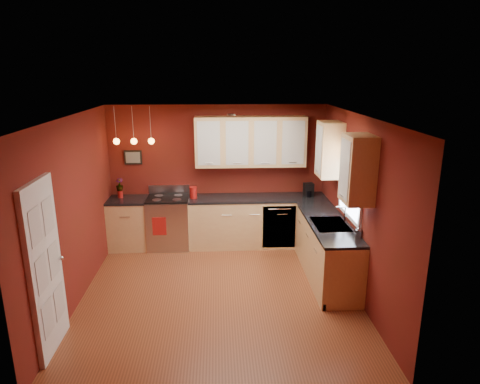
{
  "coord_description": "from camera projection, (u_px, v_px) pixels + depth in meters",
  "views": [
    {
      "loc": [
        0.0,
        -5.73,
        3.19
      ],
      "look_at": [
        0.36,
        1.0,
        1.27
      ],
      "focal_mm": 32.0,
      "sensor_mm": 36.0,
      "label": 1
    }
  ],
  "objects": [
    {
      "name": "wall_picture",
      "position": [
        133.0,
        157.0,
        7.84
      ],
      "size": [
        0.32,
        0.03,
        0.26
      ],
      "primitive_type": "cube",
      "color": "black",
      "rests_on": "wall_back"
    },
    {
      "name": "base_cabinets_right",
      "position": [
        326.0,
        250.0,
        6.77
      ],
      "size": [
        0.6,
        2.1,
        0.9
      ],
      "primitive_type": "cube",
      "color": "#DFB878",
      "rests_on": "floor"
    },
    {
      "name": "wall_back",
      "position": [
        218.0,
        175.0,
        8.04
      ],
      "size": [
        4.0,
        0.02,
        2.6
      ],
      "primitive_type": "cube",
      "color": "maroon",
      "rests_on": "floor"
    },
    {
      "name": "red_vase",
      "position": [
        120.0,
        194.0,
        7.82
      ],
      "size": [
        0.09,
        0.09,
        0.15
      ],
      "primitive_type": "cylinder",
      "color": "#A51411",
      "rests_on": "counter_back_left"
    },
    {
      "name": "coffee_maker",
      "position": [
        309.0,
        190.0,
        7.91
      ],
      "size": [
        0.19,
        0.19,
        0.25
      ],
      "rotation": [
        0.0,
        0.0,
        0.2
      ],
      "color": "black",
      "rests_on": "counter_back_right"
    },
    {
      "name": "pendant_lights",
      "position": [
        134.0,
        141.0,
        7.43
      ],
      "size": [
        0.71,
        0.11,
        0.66
      ],
      "color": "#96969C",
      "rests_on": "ceiling"
    },
    {
      "name": "wall_right",
      "position": [
        358.0,
        207.0,
        6.12
      ],
      "size": [
        0.02,
        4.2,
        2.6
      ],
      "primitive_type": "cube",
      "color": "maroon",
      "rests_on": "floor"
    },
    {
      "name": "door_left_wall",
      "position": [
        45.0,
        268.0,
        4.84
      ],
      "size": [
        0.12,
        0.82,
        2.05
      ],
      "color": "white",
      "rests_on": "floor"
    },
    {
      "name": "wall_front",
      "position": [
        219.0,
        280.0,
        4.01
      ],
      "size": [
        4.0,
        0.02,
        2.6
      ],
      "primitive_type": "cube",
      "color": "maroon",
      "rests_on": "floor"
    },
    {
      "name": "counter_back_right",
      "position": [
        258.0,
        198.0,
        7.89
      ],
      "size": [
        2.54,
        0.62,
        0.04
      ],
      "primitive_type": "cube",
      "color": "black",
      "rests_on": "base_cabinets_back_right"
    },
    {
      "name": "dishwasher_front",
      "position": [
        279.0,
        227.0,
        7.76
      ],
      "size": [
        0.6,
        0.02,
        0.8
      ],
      "primitive_type": "cube",
      "color": "#B5B5BA",
      "rests_on": "base_cabinets_back_right"
    },
    {
      "name": "counter_back_left",
      "position": [
        127.0,
        200.0,
        7.77
      ],
      "size": [
        0.7,
        0.62,
        0.04
      ],
      "primitive_type": "cube",
      "color": "black",
      "rests_on": "base_cabinets_back_left"
    },
    {
      "name": "ceiling",
      "position": [
        217.0,
        116.0,
        5.67
      ],
      "size": [
        4.0,
        4.2,
        0.02
      ],
      "primitive_type": "cube",
      "color": "silver",
      "rests_on": "wall_back"
    },
    {
      "name": "sink",
      "position": [
        330.0,
        225.0,
        6.5
      ],
      "size": [
        0.5,
        0.7,
        0.33
      ],
      "color": "#96969C",
      "rests_on": "counter_right"
    },
    {
      "name": "window",
      "position": [
        352.0,
        176.0,
        6.3
      ],
      "size": [
        0.06,
        1.02,
        1.22
      ],
      "color": "white",
      "rests_on": "wall_right"
    },
    {
      "name": "counter_right",
      "position": [
        328.0,
        222.0,
        6.65
      ],
      "size": [
        0.62,
        2.1,
        0.04
      ],
      "primitive_type": "cube",
      "color": "black",
      "rests_on": "base_cabinets_right"
    },
    {
      "name": "dish_towel",
      "position": [
        159.0,
        226.0,
        7.59
      ],
      "size": [
        0.24,
        0.02,
        0.33
      ],
      "primitive_type": "cube",
      "color": "#A51411",
      "rests_on": "gas_range"
    },
    {
      "name": "base_cabinets_back_left",
      "position": [
        129.0,
        224.0,
        7.9
      ],
      "size": [
        0.7,
        0.6,
        0.9
      ],
      "primitive_type": "cube",
      "color": "#DFB878",
      "rests_on": "floor"
    },
    {
      "name": "upper_cabinets_right",
      "position": [
        342.0,
        158.0,
        6.25
      ],
      "size": [
        0.35,
        1.95,
        0.9
      ],
      "primitive_type": "cube",
      "color": "#DFB878",
      "rests_on": "wall_right"
    },
    {
      "name": "base_cabinets_back_right",
      "position": [
        257.0,
        222.0,
        8.02
      ],
      "size": [
        2.54,
        0.6,
        0.9
      ],
      "primitive_type": "cube",
      "color": "#DFB878",
      "rests_on": "floor"
    },
    {
      "name": "flowers",
      "position": [
        119.0,
        185.0,
        7.78
      ],
      "size": [
        0.15,
        0.15,
        0.24
      ],
      "primitive_type": "imported",
      "rotation": [
        0.0,
        0.0,
        -0.15
      ],
      "color": "#A51411",
      "rests_on": "red_vase"
    },
    {
      "name": "red_canister",
      "position": [
        193.0,
        193.0,
        7.78
      ],
      "size": [
        0.14,
        0.14,
        0.21
      ],
      "color": "#A51411",
      "rests_on": "counter_back_right"
    },
    {
      "name": "upper_cabinets_back",
      "position": [
        250.0,
        142.0,
        7.72
      ],
      "size": [
        2.0,
        0.35,
        0.9
      ],
      "primitive_type": "cube",
      "color": "#DFB878",
      "rests_on": "wall_back"
    },
    {
      "name": "soap_pump",
      "position": [
        358.0,
        231.0,
        5.96
      ],
      "size": [
        0.09,
        0.09,
        0.17
      ],
      "primitive_type": "imported",
      "rotation": [
        0.0,
        0.0,
        -0.16
      ],
      "color": "silver",
      "rests_on": "counter_right"
    },
    {
      "name": "wall_left",
      "position": [
        74.0,
        212.0,
        5.92
      ],
      "size": [
        0.02,
        4.2,
        2.6
      ],
      "primitive_type": "cube",
      "color": "maroon",
      "rests_on": "floor"
    },
    {
      "name": "gas_range",
      "position": [
        169.0,
        222.0,
        7.93
      ],
      "size": [
        0.76,
        0.64,
        1.11
      ],
      "color": "#B5B5BA",
      "rests_on": "floor"
    },
    {
      "name": "floor",
      "position": [
        219.0,
        292.0,
        6.38
      ],
      "size": [
        4.2,
        4.2,
        0.0
      ],
      "primitive_type": "plane",
      "color": "brown",
      "rests_on": "ground"
    }
  ]
}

